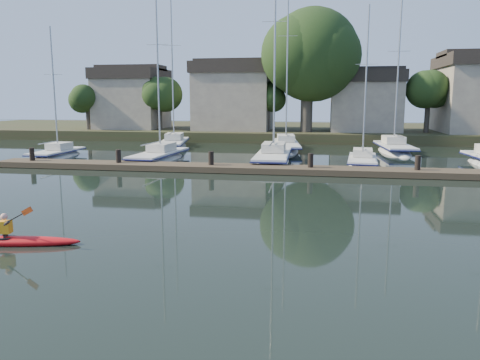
% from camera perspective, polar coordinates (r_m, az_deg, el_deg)
% --- Properties ---
extents(ground, '(160.00, 160.00, 0.00)m').
position_cam_1_polar(ground, '(14.65, -4.82, -7.42)').
color(ground, black).
rests_on(ground, ground).
extents(kayak, '(4.26, 1.28, 1.35)m').
position_cam_1_polar(kayak, '(15.82, -26.25, -6.50)').
color(kayak, red).
rests_on(kayak, ground).
extents(dock, '(34.00, 2.00, 1.80)m').
position_cam_1_polar(dock, '(28.06, 2.43, 1.37)').
color(dock, '#4D412C').
rests_on(dock, ground).
extents(sailboat_0, '(1.94, 6.76, 10.70)m').
position_cam_1_polar(sailboat_0, '(37.84, -21.37, 2.32)').
color(sailboat_0, silver).
rests_on(sailboat_0, ground).
extents(sailboat_1, '(2.59, 8.62, 13.92)m').
position_cam_1_polar(sailboat_1, '(33.95, -9.81, 2.04)').
color(sailboat_1, silver).
rests_on(sailboat_1, ground).
extents(sailboat_2, '(2.57, 9.87, 16.23)m').
position_cam_1_polar(sailboat_2, '(32.60, 4.06, 1.82)').
color(sailboat_2, silver).
rests_on(sailboat_2, ground).
extents(sailboat_3, '(2.41, 7.19, 11.39)m').
position_cam_1_polar(sailboat_3, '(32.11, 14.66, 1.46)').
color(sailboat_3, silver).
rests_on(sailboat_3, ground).
extents(sailboat_5, '(3.88, 9.60, 15.49)m').
position_cam_1_polar(sailboat_5, '(43.11, -8.06, 3.72)').
color(sailboat_5, silver).
rests_on(sailboat_5, ground).
extents(sailboat_6, '(3.43, 10.53, 16.44)m').
position_cam_1_polar(sailboat_6, '(41.07, 5.61, 3.47)').
color(sailboat_6, silver).
rests_on(sailboat_6, ground).
extents(sailboat_7, '(2.87, 8.88, 14.11)m').
position_cam_1_polar(sailboat_7, '(40.66, 18.25, 2.93)').
color(sailboat_7, silver).
rests_on(sailboat_7, ground).
extents(shore, '(90.00, 25.25, 12.75)m').
position_cam_1_polar(shore, '(53.86, 7.89, 8.58)').
color(shore, '#2A361B').
rests_on(shore, ground).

